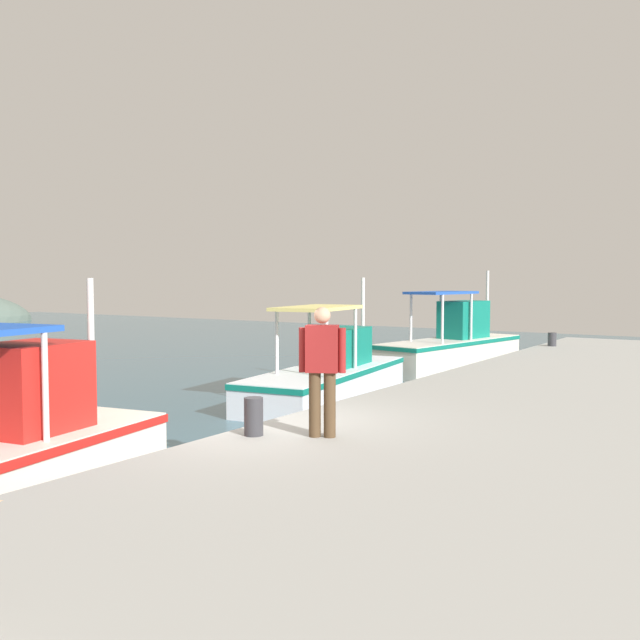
% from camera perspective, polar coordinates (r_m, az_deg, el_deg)
% --- Properties ---
extents(quay_pier, '(36.00, 10.00, 0.80)m').
position_cam_1_polar(quay_pier, '(8.55, 23.47, -14.00)').
color(quay_pier, '#9E9E99').
rests_on(quay_pier, ground).
extents(fishing_boat_second, '(5.07, 2.66, 2.92)m').
position_cam_1_polar(fishing_boat_second, '(10.12, -24.38, -9.71)').
color(fishing_boat_second, silver).
rests_on(fishing_boat_second, ground).
extents(fishing_boat_third, '(6.43, 2.66, 2.94)m').
position_cam_1_polar(fishing_boat_third, '(17.02, 0.73, -4.48)').
color(fishing_boat_third, white).
rests_on(fishing_boat_third, ground).
extents(fishing_boat_fourth, '(6.47, 2.62, 3.18)m').
position_cam_1_polar(fishing_boat_fourth, '(22.92, 10.69, -2.13)').
color(fishing_boat_fourth, silver).
rests_on(fishing_boat_fourth, ground).
extents(fisherman_standing, '(0.40, 0.58, 1.74)m').
position_cam_1_polar(fisherman_standing, '(9.34, 0.18, -3.68)').
color(fisherman_standing, '#4C3823').
rests_on(fisherman_standing, quay_pier).
extents(mooring_bollard_third, '(0.26, 0.26, 0.51)m').
position_cam_1_polar(mooring_bollard_third, '(9.59, -5.41, -7.80)').
color(mooring_bollard_third, '#333338').
rests_on(mooring_bollard_third, quay_pier).
extents(mooring_bollard_fourth, '(0.26, 0.26, 0.42)m').
position_cam_1_polar(mooring_bollard_fourth, '(23.18, 18.31, -1.50)').
color(mooring_bollard_fourth, '#333338').
rests_on(mooring_bollard_fourth, quay_pier).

